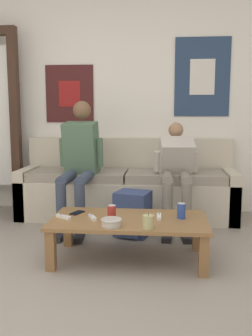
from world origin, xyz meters
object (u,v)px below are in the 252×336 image
at_px(person_seated_adult, 79,159).
at_px(game_controller_near_right, 92,217).
at_px(drink_can_blue, 181,211).
at_px(cell_phone, 77,213).
at_px(pillar_candle, 148,222).
at_px(backpack, 132,215).
at_px(couch, 127,190).
at_px(game_controller_near_left, 159,217).
at_px(ceramic_bowl, 111,222).
at_px(coffee_table, 129,225).
at_px(person_seated_teen, 176,170).
at_px(game_controller_far_center, 63,217).
at_px(drink_can_red, 112,213).

bearing_deg(person_seated_adult, game_controller_near_right, -71.66).
height_order(drink_can_blue, cell_phone, drink_can_blue).
relative_size(person_seated_adult, pillar_candle, 11.53).
relative_size(backpack, game_controller_near_right, 2.95).
xyz_separation_m(couch, game_controller_near_left, (0.37, -1.25, 0.05)).
height_order(ceramic_bowl, pillar_candle, pillar_candle).
xyz_separation_m(coffee_table, cell_phone, (-0.45, 0.11, 0.06)).
bearing_deg(ceramic_bowl, coffee_table, 62.87).
relative_size(person_seated_teen, game_controller_near_right, 7.40).
bearing_deg(game_controller_near_left, ceramic_bowl, -144.37).
bearing_deg(game_controller_far_center, couch, 73.71).
distance_m(coffee_table, drink_can_red, 0.19).
distance_m(coffee_table, drink_can_blue, 0.43).
bearing_deg(game_controller_near_left, person_seated_adult, 134.09).
relative_size(person_seated_teen, backpack, 2.51).
relative_size(pillar_candle, game_controller_near_right, 0.78).
bearing_deg(drink_can_blue, couch, 113.73).
distance_m(couch, pillar_candle, 1.57).
height_order(couch, game_controller_near_left, couch).
height_order(couch, backpack, couch).
bearing_deg(coffee_table, pillar_candle, -57.08).
distance_m(couch, game_controller_far_center, 1.39).
distance_m(backpack, drink_can_blue, 0.74).
height_order(drink_can_blue, drink_can_red, same).
relative_size(drink_can_red, cell_phone, 0.82).
height_order(couch, person_seated_teen, person_seated_teen).
distance_m(drink_can_blue, game_controller_near_right, 0.71).
height_order(couch, game_controller_near_right, couch).
bearing_deg(person_seated_adult, coffee_table, -56.36).
distance_m(person_seated_teen, game_controller_near_left, 0.95).
height_order(drink_can_blue, game_controller_far_center, drink_can_blue).
xyz_separation_m(coffee_table, game_controller_far_center, (-0.52, -0.04, 0.06)).
relative_size(coffee_table, drink_can_red, 9.98).
height_order(coffee_table, person_seated_adult, person_seated_adult).
height_order(coffee_table, game_controller_near_right, game_controller_near_right).
bearing_deg(ceramic_bowl, drink_can_red, 96.78).
height_order(backpack, game_controller_near_left, backpack).
distance_m(person_seated_adult, backpack, 0.82).
height_order(coffee_table, drink_can_red, drink_can_red).
bearing_deg(person_seated_teen, ceramic_bowl, -114.15).
relative_size(pillar_candle, drink_can_red, 0.91).
relative_size(drink_can_red, game_controller_far_center, 0.88).
xyz_separation_m(coffee_table, pillar_candle, (0.16, -0.25, 0.10)).
height_order(coffee_table, backpack, backpack).
bearing_deg(game_controller_near_left, drink_can_blue, 2.59).
distance_m(ceramic_bowl, drink_can_red, 0.15).
xyz_separation_m(person_seated_teen, cell_phone, (-0.85, -0.82, -0.25)).
bearing_deg(backpack, drink_can_blue, -52.39).
bearing_deg(drink_can_blue, pillar_candle, -130.64).
distance_m(person_seated_teen, pillar_candle, 1.23).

